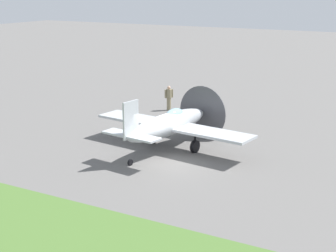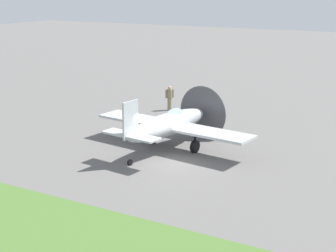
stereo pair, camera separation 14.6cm
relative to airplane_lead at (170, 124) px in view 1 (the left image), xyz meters
name	(u,v)px [view 1 (the left image)]	position (x,y,z in m)	size (l,w,h in m)	color
ground_plane	(166,160)	(0.77, -1.70, -1.40)	(160.00, 160.00, 0.00)	#605E5B
airplane_lead	(170,124)	(0.00, 0.00, 0.00)	(9.43, 7.49, 3.34)	#B2B7BC
ground_crew_chief	(169,97)	(-4.48, 7.88, -0.49)	(0.45, 0.50, 1.73)	#847A5B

